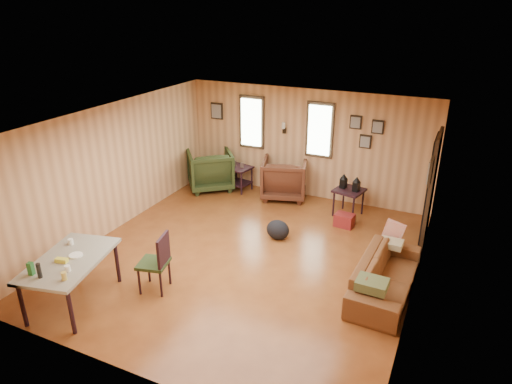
% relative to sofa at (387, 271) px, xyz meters
% --- Properties ---
extents(room, '(5.54, 6.04, 2.44)m').
position_rel_sofa_xyz_m(room, '(-2.20, 0.34, 0.83)').
color(room, brown).
rests_on(room, ground).
extents(sofa, '(0.64, 1.95, 0.75)m').
position_rel_sofa_xyz_m(sofa, '(0.00, 0.00, 0.00)').
color(sofa, brown).
rests_on(sofa, ground).
extents(recliner_brown, '(1.17, 1.13, 0.98)m').
position_rel_sofa_xyz_m(recliner_brown, '(-2.73, 2.74, 0.11)').
color(recliner_brown, '#4A2516').
rests_on(recliner_brown, ground).
extents(recliner_green, '(1.33, 1.32, 1.00)m').
position_rel_sofa_xyz_m(recliner_green, '(-4.49, 2.50, 0.13)').
color(recliner_green, '#293618').
rests_on(recliner_green, ground).
extents(end_table, '(0.63, 0.59, 0.70)m').
position_rel_sofa_xyz_m(end_table, '(-3.84, 2.68, 0.01)').
color(end_table, black).
rests_on(end_table, ground).
extents(side_table, '(0.65, 0.65, 0.87)m').
position_rel_sofa_xyz_m(side_table, '(-1.19, 2.42, 0.22)').
color(side_table, black).
rests_on(side_table, ground).
extents(cooler, '(0.39, 0.30, 0.26)m').
position_rel_sofa_xyz_m(cooler, '(-1.12, 1.89, -0.25)').
color(cooler, maroon).
rests_on(cooler, ground).
extents(backpack, '(0.44, 0.33, 0.37)m').
position_rel_sofa_xyz_m(backpack, '(-2.11, 0.87, -0.19)').
color(backpack, black).
rests_on(backpack, ground).
extents(sofa_pillows, '(0.44, 1.80, 0.37)m').
position_rel_sofa_xyz_m(sofa_pillows, '(-0.08, 0.11, 0.13)').
color(sofa_pillows, '#474F2C').
rests_on(sofa_pillows, sofa).
extents(dining_table, '(1.16, 1.59, 0.94)m').
position_rel_sofa_xyz_m(dining_table, '(-4.05, -2.18, 0.29)').
color(dining_table, gray).
rests_on(dining_table, ground).
extents(dining_chair, '(0.51, 0.51, 0.94)m').
position_rel_sofa_xyz_m(dining_chair, '(-3.13, -1.38, 0.15)').
color(dining_chair, '#293618').
rests_on(dining_chair, ground).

